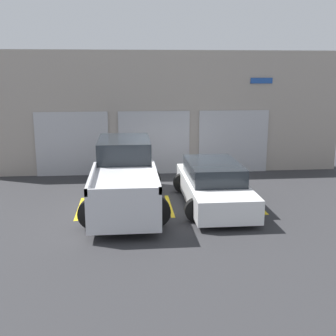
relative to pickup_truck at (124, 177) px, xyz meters
name	(u,v)px	position (x,y,z in m)	size (l,w,h in m)	color
ground_plane	(166,194)	(1.38, 1.00, -0.89)	(28.00, 28.00, 0.00)	#2D2D30
shophouse_building	(158,114)	(1.38, 4.29, 1.51)	(15.01, 0.68, 4.90)	#9E9389
pickup_truck	(124,177)	(0.00, 0.00, 0.00)	(2.48, 5.59, 1.90)	silver
sedan_white	(213,185)	(2.77, -0.28, -0.26)	(2.22, 4.68, 1.34)	white
parking_stripe_far_left	(80,208)	(-1.38, -0.32, -0.89)	(0.12, 2.20, 0.01)	gold
parking_stripe_left	(170,206)	(1.38, -0.32, -0.89)	(0.12, 2.20, 0.01)	gold
parking_stripe_centre	(256,203)	(4.15, -0.32, -0.89)	(0.12, 2.20, 0.01)	gold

